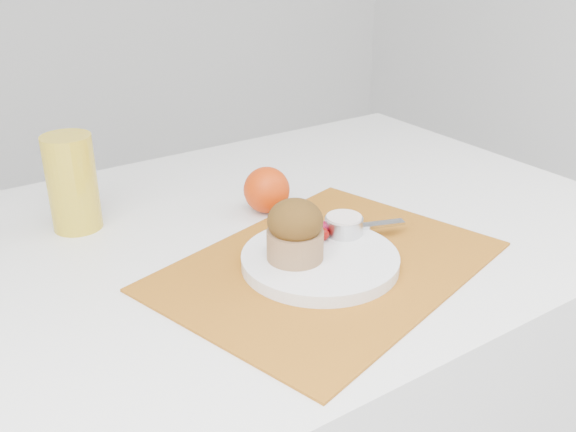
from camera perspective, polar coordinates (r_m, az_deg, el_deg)
table at (r=1.23m, az=-2.21°, el=-17.17°), size 1.20×0.80×0.75m
placemat at (r=0.91m, az=3.58°, el=-4.43°), size 0.53×0.45×0.00m
plate at (r=0.90m, az=2.87°, el=-3.93°), size 0.29×0.29×0.02m
ramekin at (r=0.95m, az=4.98°, el=-0.86°), size 0.06×0.06×0.02m
cream at (r=0.95m, az=5.01°, el=-0.18°), size 0.06×0.06×0.01m
raspberry_near at (r=0.93m, az=3.05°, el=-1.63°), size 0.02×0.02×0.02m
raspberry_far at (r=0.95m, az=3.17°, el=-1.04°), size 0.02×0.02×0.02m
butter_knife at (r=0.96m, az=4.89°, el=-1.14°), size 0.19×0.08×0.00m
orange at (r=1.06m, az=-1.91°, el=2.33°), size 0.08×0.08×0.08m
juice_glass at (r=1.04m, az=-18.63°, el=2.81°), size 0.10×0.10×0.15m
muffin at (r=0.87m, az=0.64°, el=-1.33°), size 0.09×0.09×0.09m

